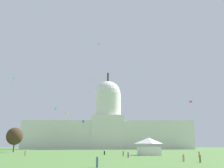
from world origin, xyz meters
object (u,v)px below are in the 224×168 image
kite_white_high (95,77)px  kite_yellow_high (91,77)px  event_tent (149,146)px  tree_west_mid (15,136)px  kite_green_low (56,109)px  capitol_building (108,128)px  person_black_edge_east (104,153)px  person_purple_mid_right (123,153)px  kite_blue_low (83,122)px  kite_cyan_mid (12,80)px  person_orange_deep_crowd (25,153)px  person_denim_lawn_far_right (97,162)px  person_tan_lawn_far_left (184,158)px  person_red_near_tree_east (199,154)px  kite_pink_mid (191,101)px  kite_magenta_high (100,45)px  person_olive_near_tent (200,158)px  kite_lime_mid (67,113)px  person_purple_mid_left (128,155)px

kite_white_high → kite_yellow_high: kite_white_high is taller
event_tent → tree_west_mid: (-60.50, 41.85, 4.76)m
kite_green_low → capitol_building: bearing=-119.0°
person_black_edge_east → kite_green_low: (-17.98, 1.36, 15.55)m
person_purple_mid_right → kite_blue_low: size_ratio=0.37×
kite_white_high → kite_cyan_mid: 83.58m
event_tent → person_orange_deep_crowd: (-39.86, -5.48, -2.06)m
person_denim_lawn_far_right → person_tan_lawn_far_left: bearing=105.3°
capitol_building → person_black_edge_east: 138.26m
kite_white_high → person_red_near_tree_east: bearing=-43.4°
person_black_edge_east → kite_pink_mid: size_ratio=1.11×
event_tent → kite_magenta_high: 47.32m
person_denim_lawn_far_right → kite_white_high: bearing=158.7°
event_tent → kite_yellow_high: 71.67m
person_olive_near_tent → event_tent: bearing=-6.5°
kite_magenta_high → kite_pink_mid: bearing=-50.2°
person_purple_mid_right → kite_white_high: 102.11m
person_black_edge_east → person_olive_near_tent: bearing=101.1°
tree_west_mid → kite_lime_mid: bearing=78.3°
person_black_edge_east → kite_green_low: kite_green_low is taller
person_purple_mid_right → kite_yellow_high: bearing=-30.9°
person_purple_mid_left → kite_cyan_mid: kite_cyan_mid is taller
event_tent → person_black_edge_east: size_ratio=5.31×
person_tan_lawn_far_left → kite_cyan_mid: (-52.47, 41.15, 27.04)m
person_purple_mid_right → kite_green_low: (-23.99, 10.79, 15.46)m
person_olive_near_tent → kite_white_high: (-26.69, 120.27, 48.33)m
person_black_edge_east → kite_yellow_high: (-9.00, 52.36, 41.09)m
person_tan_lawn_far_left → person_denim_lawn_far_right: bearing=79.0°
kite_yellow_high → person_olive_near_tent: bearing=-21.1°
person_tan_lawn_far_left → person_red_near_tree_east: size_ratio=0.90×
person_black_edge_east → kite_cyan_mid: size_ratio=0.59×
event_tent → kite_lime_mid: size_ratio=2.13×
person_orange_deep_crowd → kite_yellow_high: kite_yellow_high is taller
person_orange_deep_crowd → kite_magenta_high: size_ratio=1.13×
person_denim_lawn_far_right → person_purple_mid_left: 32.90m
person_purple_mid_right → kite_white_high: (-13.65, 88.89, 48.35)m
person_tan_lawn_far_left → person_purple_mid_right: bearing=-29.8°
capitol_building → person_tan_lawn_far_left: capitol_building is taller
kite_blue_low → kite_lime_mid: bearing=176.6°
person_tan_lawn_far_left → tree_west_mid: bearing=-11.7°
person_tan_lawn_far_left → kite_magenta_high: (-18.97, 47.93, 44.20)m
kite_lime_mid → person_orange_deep_crowd: bearing=118.5°
person_olive_near_tent → kite_blue_low: bearing=4.6°
event_tent → person_tan_lawn_far_left: 34.76m
person_purple_mid_right → kite_cyan_mid: bearing=28.0°
event_tent → person_black_edge_east: (-15.09, 2.82, -2.21)m
tree_west_mid → person_purple_mid_left: (52.16, -58.70, -6.93)m
person_denim_lawn_far_right → person_purple_mid_left: bearing=143.0°
event_tent → person_orange_deep_crowd: size_ratio=4.51×
person_orange_deep_crowd → person_denim_lawn_far_right: size_ratio=1.02×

